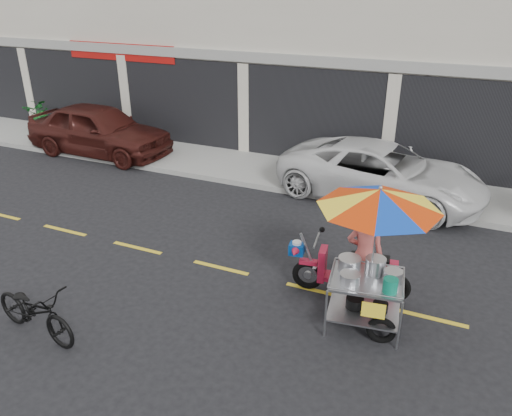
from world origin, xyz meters
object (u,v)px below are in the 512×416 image
at_px(maroon_sedan, 99,130).
at_px(food_vendor_rig, 370,233).
at_px(near_bicycle, 35,311).
at_px(white_pickup, 382,173).

bearing_deg(maroon_sedan, food_vendor_rig, -116.07).
relative_size(near_bicycle, food_vendor_rig, 0.66).
distance_m(near_bicycle, food_vendor_rig, 5.46).
distance_m(maroon_sedan, food_vendor_rig, 10.93).
bearing_deg(near_bicycle, food_vendor_rig, -52.54).
bearing_deg(white_pickup, near_bicycle, 160.99).
height_order(maroon_sedan, food_vendor_rig, food_vendor_rig).
bearing_deg(food_vendor_rig, white_pickup, 89.95).
bearing_deg(white_pickup, food_vendor_rig, -163.95).
height_order(maroon_sedan, near_bicycle, maroon_sedan).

